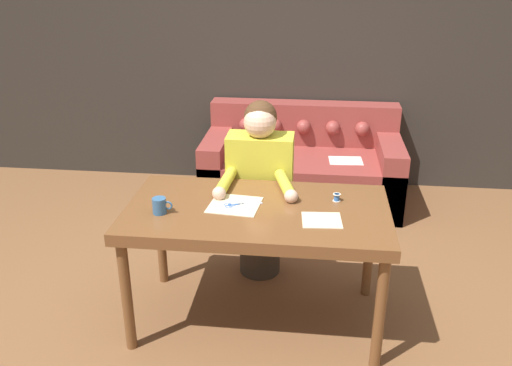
# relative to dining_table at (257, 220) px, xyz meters

# --- Properties ---
(ground_plane) EXTENTS (16.00, 16.00, 0.00)m
(ground_plane) POSITION_rel_dining_table_xyz_m (-0.03, -0.06, -0.68)
(ground_plane) COLOR brown
(wall_back) EXTENTS (8.00, 0.06, 2.60)m
(wall_back) POSITION_rel_dining_table_xyz_m (-0.03, 2.25, 0.62)
(wall_back) COLOR #2D2823
(wall_back) RESTS_ON ground_plane
(dining_table) EXTENTS (1.48, 0.80, 0.75)m
(dining_table) POSITION_rel_dining_table_xyz_m (0.00, 0.00, 0.00)
(dining_table) COLOR brown
(dining_table) RESTS_ON ground_plane
(couch) EXTENTS (1.70, 0.89, 0.82)m
(couch) POSITION_rel_dining_table_xyz_m (0.20, 1.81, -0.38)
(couch) COLOR brown
(couch) RESTS_ON ground_plane
(person) EXTENTS (0.50, 0.63, 1.23)m
(person) POSITION_rel_dining_table_xyz_m (-0.04, 0.53, -0.05)
(person) COLOR #33281E
(person) RESTS_ON ground_plane
(pattern_paper_main) EXTENTS (0.31, 0.29, 0.00)m
(pattern_paper_main) POSITION_rel_dining_table_xyz_m (-0.13, 0.02, 0.08)
(pattern_paper_main) COLOR beige
(pattern_paper_main) RESTS_ON dining_table
(pattern_paper_offcut) EXTENTS (0.22, 0.20, 0.00)m
(pattern_paper_offcut) POSITION_rel_dining_table_xyz_m (0.36, -0.12, 0.08)
(pattern_paper_offcut) COLOR beige
(pattern_paper_offcut) RESTS_ON dining_table
(scissors) EXTENTS (0.21, 0.14, 0.01)m
(scissors) POSITION_rel_dining_table_xyz_m (-0.12, 0.02, 0.08)
(scissors) COLOR silver
(scissors) RESTS_ON dining_table
(mug) EXTENTS (0.11, 0.08, 0.09)m
(mug) POSITION_rel_dining_table_xyz_m (-0.52, -0.13, 0.12)
(mug) COLOR #335B84
(mug) RESTS_ON dining_table
(thread_spool) EXTENTS (0.04, 0.04, 0.05)m
(thread_spool) POSITION_rel_dining_table_xyz_m (0.45, 0.14, 0.10)
(thread_spool) COLOR #3366B2
(thread_spool) RESTS_ON dining_table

